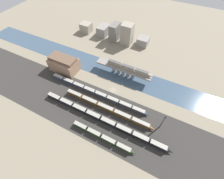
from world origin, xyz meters
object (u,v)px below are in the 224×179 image
Objects in this scene: warehouse_building at (64,64)px; train_on_bridge at (129,68)px; train_yard_near at (103,137)px; train_yard_mid at (102,119)px; train_yard_outer at (97,93)px; signal_tower at (163,122)px; train_yard_far at (107,108)px.

train_on_bridge is at bearing 17.71° from warehouse_building.
train_yard_mid is (-6.26, 10.85, 0.21)m from train_yard_near.
train_yard_mid is 1.13× the size of train_yard_outer.
warehouse_building reaches higher than train_yard_outer.
signal_tower reaches higher than train_yard_near.
train_yard_near is 12.52m from train_yard_mid.
train_yard_outer is (-15.36, 18.04, -0.21)m from train_yard_mid.
warehouse_building reaches higher than train_yard_far.
train_yard_outer is at bearing 126.81° from train_yard_near.
train_yard_far is at bearing -91.10° from train_on_bridge.
train_on_bridge reaches higher than train_yard_near.
train_yard_mid is at bearing -89.43° from train_on_bridge.
train_yard_far is at bearing -20.98° from warehouse_building.
train_yard_outer is 53.25m from signal_tower.
train_yard_near is at bearing -69.66° from train_yard_far.
train_yard_mid is at bearing -28.51° from warehouse_building.
train_yard_outer is at bearing -16.76° from warehouse_building.
signal_tower is (37.90, -33.76, -2.41)m from train_on_bridge.
signal_tower is (38.63, 4.58, 5.54)m from train_yard_far.
train_yard_outer is (-14.88, -29.61, -8.14)m from train_on_bridge.
train_yard_mid is 3.96× the size of warehouse_building.
train_yard_far is 58.25m from warehouse_building.
signal_tower reaches higher than train_yard_mid.
train_yard_outer is at bearing 130.40° from train_yard_mid.
train_yard_far reaches higher than train_yard_outer.
train_on_bridge is 50.81m from signal_tower.
train_yard_mid is 23.69m from train_yard_outer.
train_yard_far is 2.93× the size of warehouse_building.
train_yard_mid is at bearing -49.60° from train_yard_outer.
train_yard_far is at bearing 97.41° from train_yard_mid.
train_yard_mid reaches higher than train_yard_near.
train_yard_far is (-1.21, 9.32, -0.03)m from train_yard_mid.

